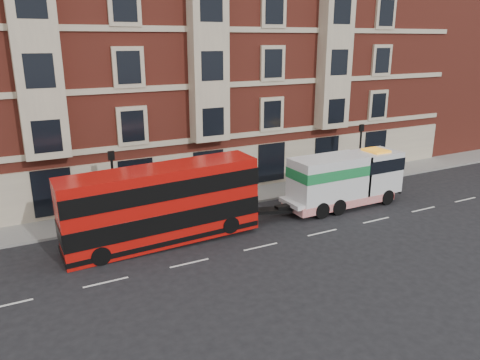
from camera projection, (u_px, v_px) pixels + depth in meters
name	position (u px, v px, depth m)	size (l,w,h in m)	color
ground	(261.00, 247.00, 24.43)	(120.00, 120.00, 0.00)	black
sidewalk	(203.00, 203.00, 30.76)	(90.00, 3.00, 0.15)	slate
victorian_terrace	(166.00, 44.00, 34.44)	(45.00, 12.00, 20.40)	maroon
filler_east	(463.00, 49.00, 47.83)	(18.00, 10.00, 19.00)	maroon
lamp_post_west	(113.00, 183.00, 26.22)	(0.35, 0.15, 4.35)	black
lamp_post_east	(360.00, 149.00, 34.26)	(0.35, 0.15, 4.35)	black
double_decker_bus	(162.00, 204.00, 24.28)	(10.27, 2.36, 4.16)	#BC0F0A
tow_truck	(343.00, 180.00, 29.77)	(8.22, 2.43, 3.43)	silver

